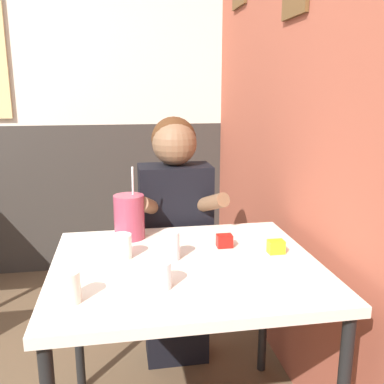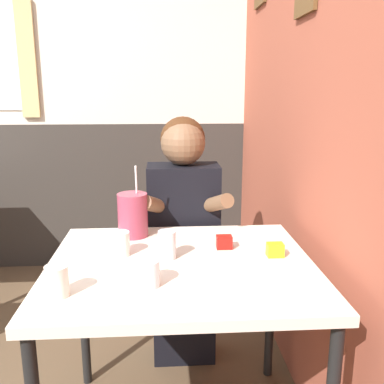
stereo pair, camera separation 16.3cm
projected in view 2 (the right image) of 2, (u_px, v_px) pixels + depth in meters
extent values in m
cube|color=#9E4C38|center=(293.00, 89.00, 2.07)|extent=(0.06, 4.20, 2.70)
cube|color=beige|center=(37.00, 7.00, 2.94)|extent=(5.91, 0.06, 1.60)
cube|color=#332D28|center=(52.00, 197.00, 3.26)|extent=(5.91, 0.06, 1.10)
cube|color=tan|center=(27.00, 60.00, 2.97)|extent=(0.12, 0.02, 0.79)
cube|color=beige|center=(181.00, 267.00, 1.53)|extent=(0.94, 0.81, 0.04)
cylinder|color=black|center=(83.00, 313.00, 1.94)|extent=(0.04, 0.04, 0.71)
cylinder|color=black|center=(271.00, 307.00, 2.00)|extent=(0.04, 0.04, 0.71)
cube|color=black|center=(184.00, 315.00, 2.18)|extent=(0.31, 0.20, 0.46)
cube|color=black|center=(183.00, 221.00, 2.06)|extent=(0.34, 0.20, 0.55)
sphere|color=#472814|center=(183.00, 139.00, 2.00)|extent=(0.21, 0.21, 0.21)
sphere|color=brown|center=(183.00, 143.00, 1.98)|extent=(0.21, 0.21, 0.21)
cylinder|color=brown|center=(154.00, 205.00, 1.89)|extent=(0.14, 0.27, 0.15)
cylinder|color=brown|center=(215.00, 204.00, 1.91)|extent=(0.14, 0.27, 0.15)
cylinder|color=#99384C|center=(133.00, 215.00, 1.78)|extent=(0.12, 0.12, 0.18)
cylinder|color=white|center=(136.00, 182.00, 1.75)|extent=(0.01, 0.04, 0.14)
cylinder|color=silver|center=(147.00, 273.00, 1.34)|extent=(0.08, 0.08, 0.09)
cylinder|color=silver|center=(120.00, 244.00, 1.58)|extent=(0.07, 0.07, 0.09)
cylinder|color=silver|center=(57.00, 281.00, 1.27)|extent=(0.07, 0.07, 0.09)
cylinder|color=silver|center=(167.00, 245.00, 1.55)|extent=(0.07, 0.07, 0.10)
cube|color=#B7140F|center=(224.00, 242.00, 1.66)|extent=(0.06, 0.04, 0.05)
cube|color=yellow|center=(275.00, 250.00, 1.58)|extent=(0.06, 0.04, 0.05)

